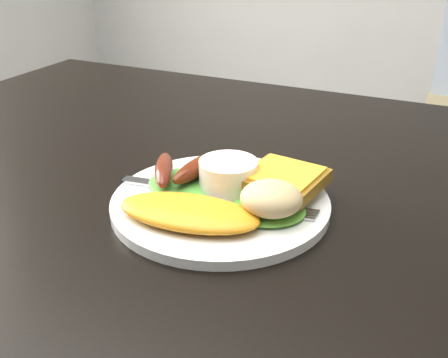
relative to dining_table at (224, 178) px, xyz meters
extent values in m
cube|color=black|center=(0.00, 0.00, 0.00)|extent=(1.20, 0.80, 0.04)
imported|color=#2B4D87|center=(-0.06, 0.68, 0.00)|extent=(0.61, 0.50, 1.47)
cylinder|color=white|center=(0.05, -0.11, 0.03)|extent=(0.25, 0.25, 0.01)
ellipsoid|color=green|center=(0.00, -0.10, 0.04)|extent=(0.10, 0.09, 0.01)
ellipsoid|color=#31921B|center=(0.11, -0.12, 0.04)|extent=(0.11, 0.10, 0.01)
ellipsoid|color=orange|center=(0.04, -0.17, 0.04)|extent=(0.16, 0.09, 0.02)
ellipsoid|color=#5C2011|center=(-0.03, -0.11, 0.05)|extent=(0.06, 0.09, 0.02)
ellipsoid|color=#5A2514|center=(0.00, -0.09, 0.05)|extent=(0.03, 0.09, 0.02)
cylinder|color=white|center=(0.05, -0.09, 0.05)|extent=(0.08, 0.08, 0.04)
cube|color=olive|center=(0.08, -0.06, 0.04)|extent=(0.09, 0.09, 0.01)
cube|color=olive|center=(0.11, -0.07, 0.05)|extent=(0.10, 0.10, 0.01)
ellipsoid|color=beige|center=(0.11, -0.13, 0.06)|extent=(0.08, 0.07, 0.04)
cube|color=#ADAFB7|center=(0.01, -0.11, 0.03)|extent=(0.18, 0.04, 0.00)
camera|label=1|loc=(0.27, -0.58, 0.31)|focal=42.00mm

